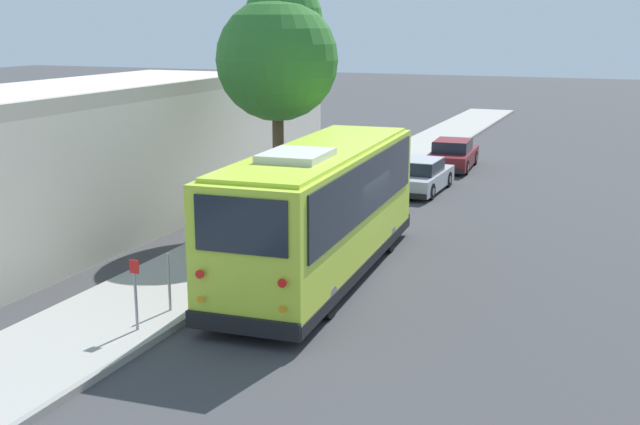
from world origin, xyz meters
name	(u,v)px	position (x,y,z in m)	size (l,w,h in m)	color
ground_plane	(347,270)	(0.00, 0.00, 0.00)	(160.00, 160.00, 0.00)	#3D3D3F
sidewalk_slab	(229,253)	(0.00, 3.47, 0.07)	(80.00, 3.00, 0.15)	#A3A099
curb_strip	(281,259)	(0.00, 1.90, 0.07)	(80.00, 0.14, 0.15)	gray
shuttle_bus	(320,205)	(-0.81, 0.42, 1.85)	(9.85, 3.18, 3.46)	#BCDB38
parked_sedan_silver	(420,177)	(10.38, 0.84, 0.58)	(4.18, 1.77, 1.27)	#A8AAAF
parked_sedan_maroon	(452,155)	(15.74, 0.82, 0.60)	(4.34, 1.97, 1.29)	maroon
street_tree	(278,52)	(3.46, 3.50, 5.43)	(3.68, 3.68, 7.44)	brown
sign_post_near	(136,294)	(-5.90, 2.41, 0.92)	(0.06, 0.22, 1.49)	gray
sign_post_far	(169,282)	(-4.66, 2.41, 0.79)	(0.06, 0.06, 1.28)	gray
building_backdrop	(93,149)	(3.54, 10.59, 2.07)	(20.31, 8.69, 4.53)	beige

